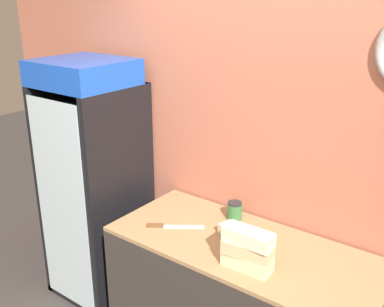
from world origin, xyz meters
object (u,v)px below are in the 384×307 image
at_px(sandwich_stack_bottom, 247,262).
at_px(condiment_jar, 235,211).
at_px(beverage_cooler, 99,171).
at_px(sandwich_stack_middle, 248,249).
at_px(chefs_knife, 168,226).
at_px(sandwich_stack_top, 248,237).
at_px(sandwich_flat_left, 239,236).

bearing_deg(sandwich_stack_bottom, condiment_jar, 128.94).
relative_size(beverage_cooler, sandwich_stack_bottom, 6.77).
relative_size(sandwich_stack_middle, chefs_knife, 0.89).
xyz_separation_m(sandwich_stack_bottom, condiment_jar, (-0.35, 0.43, 0.02)).
relative_size(sandwich_stack_top, sandwich_flat_left, 0.91).
distance_m(beverage_cooler, sandwich_flat_left, 1.29).
bearing_deg(sandwich_stack_top, chefs_knife, 172.38).
height_order(sandwich_stack_top, condiment_jar, sandwich_stack_top).
relative_size(sandwich_stack_top, condiment_jar, 2.25).
height_order(sandwich_stack_bottom, sandwich_stack_top, sandwich_stack_top).
xyz_separation_m(beverage_cooler, sandwich_stack_middle, (1.47, -0.27, 0.00)).
relative_size(beverage_cooler, sandwich_stack_middle, 6.64).
xyz_separation_m(sandwich_stack_top, sandwich_flat_left, (-0.18, 0.21, -0.16)).
height_order(sandwich_stack_top, sandwich_flat_left, sandwich_stack_top).
relative_size(sandwich_stack_middle, sandwich_stack_top, 1.04).
bearing_deg(beverage_cooler, sandwich_stack_middle, -10.55).
bearing_deg(sandwich_stack_bottom, beverage_cooler, 169.45).
xyz_separation_m(chefs_knife, condiment_jar, (0.28, 0.35, 0.05)).
distance_m(sandwich_stack_top, chefs_knife, 0.66).
bearing_deg(sandwich_stack_middle, condiment_jar, 128.94).
height_order(beverage_cooler, sandwich_stack_middle, beverage_cooler).
relative_size(beverage_cooler, sandwich_flat_left, 6.26).
xyz_separation_m(sandwich_stack_bottom, sandwich_stack_top, (0.00, 0.00, 0.15)).
bearing_deg(sandwich_flat_left, beverage_cooler, 177.34).
bearing_deg(sandwich_stack_bottom, sandwich_stack_middle, 0.00).
relative_size(chefs_knife, condiment_jar, 2.62).
height_order(sandwich_stack_middle, sandwich_flat_left, sandwich_stack_middle).
bearing_deg(chefs_knife, sandwich_flat_left, 16.16).
relative_size(sandwich_stack_bottom, condiment_jar, 2.29).
bearing_deg(condiment_jar, sandwich_stack_middle, -51.06).
bearing_deg(sandwich_stack_top, sandwich_flat_left, 130.36).
xyz_separation_m(sandwich_stack_bottom, sandwich_stack_middle, (0.00, 0.00, 0.08)).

